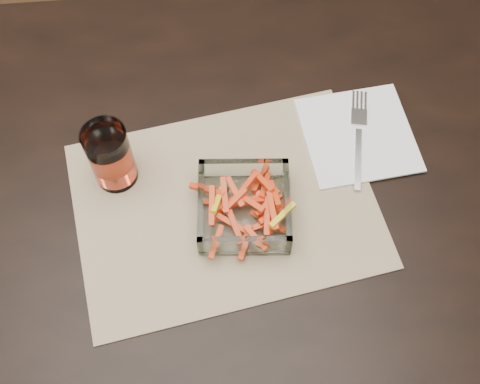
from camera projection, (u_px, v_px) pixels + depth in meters
name	position (u px, v px, depth m)	size (l,w,h in m)	color
dining_table	(155.00, 234.00, 0.99)	(1.60, 0.90, 0.75)	black
placemat	(225.00, 204.00, 0.92)	(0.45, 0.33, 0.00)	tan
glass_bowl	(244.00, 208.00, 0.89)	(0.14, 0.14, 0.05)	white
tumbler	(111.00, 157.00, 0.89)	(0.07, 0.07, 0.12)	white
napkin	(358.00, 135.00, 0.97)	(0.17, 0.17, 0.00)	white
fork	(359.00, 135.00, 0.97)	(0.05, 0.19, 0.00)	silver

